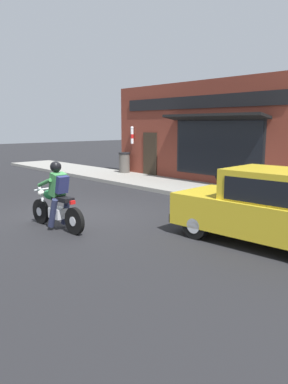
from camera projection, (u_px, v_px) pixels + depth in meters
ground_plane at (78, 216)px, 10.19m from camera, size 80.00×80.00×0.00m
sidewalk_curb at (147, 182)px, 15.91m from camera, size 2.60×22.00×0.14m
storefront_building at (198, 133)px, 15.51m from camera, size 1.25×9.49×4.20m
motorcycle_with_rider at (57, 201)px, 8.83m from camera, size 0.59×2.02×1.62m
car_hatchback at (267, 208)px, 7.68m from camera, size 1.87×3.87×1.57m
fire_hydrant at (281, 184)px, 12.12m from camera, size 0.36×0.24×0.88m
traffic_cone at (220, 181)px, 13.67m from camera, size 0.36×0.36×0.60m
trash_bin at (124, 162)px, 18.31m from camera, size 0.56×0.56×0.98m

